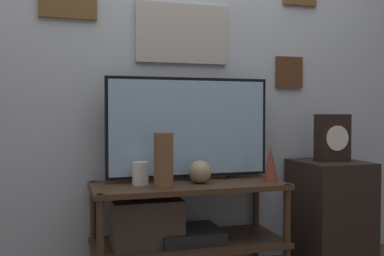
# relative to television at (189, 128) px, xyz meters

# --- Properties ---
(wall_back) EXTENTS (6.40, 0.08, 2.70)m
(wall_back) POSITION_rel_television_xyz_m (-0.03, 0.18, 0.48)
(wall_back) COLOR #B2BCC6
(wall_back) RESTS_ON ground_plane
(media_console) EXTENTS (1.10, 0.47, 0.56)m
(media_console) POSITION_rel_television_xyz_m (-0.12, -0.10, -0.53)
(media_console) COLOR #422D1E
(media_console) RESTS_ON ground_plane
(television) EXTENTS (0.99, 0.05, 0.61)m
(television) POSITION_rel_television_xyz_m (0.00, 0.00, 0.00)
(television) COLOR black
(television) RESTS_ON media_console
(vase_slim_bronze) EXTENTS (0.09, 0.09, 0.21)m
(vase_slim_bronze) POSITION_rel_television_xyz_m (0.44, -0.20, -0.21)
(vase_slim_bronze) COLOR brown
(vase_slim_bronze) RESTS_ON media_console
(vase_round_glass) EXTENTS (0.13, 0.13, 0.13)m
(vase_round_glass) POSITION_rel_television_xyz_m (0.03, -0.13, -0.25)
(vase_round_glass) COLOR tan
(vase_round_glass) RESTS_ON media_console
(vase_tall_ceramic) EXTENTS (0.10, 0.10, 0.30)m
(vase_tall_ceramic) POSITION_rel_television_xyz_m (-0.21, -0.23, -0.17)
(vase_tall_ceramic) COLOR brown
(vase_tall_ceramic) RESTS_ON media_console
(candle_jar) EXTENTS (0.09, 0.09, 0.13)m
(candle_jar) POSITION_rel_television_xyz_m (-0.31, -0.08, -0.25)
(candle_jar) COLOR silver
(candle_jar) RESTS_ON media_console
(side_table) EXTENTS (0.41, 0.46, 0.66)m
(side_table) POSITION_rel_television_xyz_m (0.92, -0.09, -0.55)
(side_table) COLOR black
(side_table) RESTS_ON ground_plane
(mantel_clock) EXTENTS (0.21, 0.11, 0.30)m
(mantel_clock) POSITION_rel_television_xyz_m (0.93, -0.10, -0.07)
(mantel_clock) COLOR black
(mantel_clock) RESTS_ON side_table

